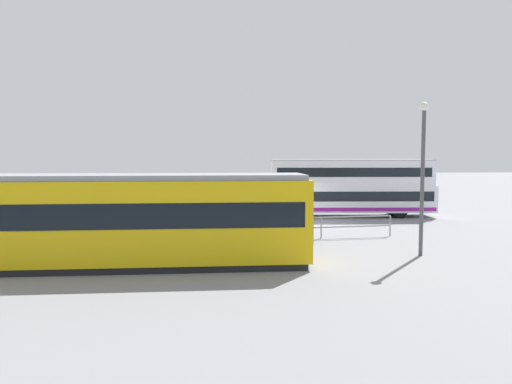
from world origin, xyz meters
TOP-DOWN VIEW (x-y plane):
  - ground_plane at (0.00, 0.00)m, footprint 160.00×160.00m
  - double_decker_bus at (-3.18, -3.07)m, footprint 10.97×2.70m
  - tram_yellow at (9.41, 11.19)m, footprint 15.26×3.29m
  - pedestrian_near_railing at (5.79, 6.24)m, footprint 0.41×0.41m
  - pedestrian_crossing at (1.11, 7.06)m, footprint 0.41×0.41m
  - pedestrian_railing at (0.29, 5.38)m, footprint 7.34×1.12m
  - info_sign at (3.54, 4.97)m, footprint 1.07×0.24m
  - street_lamp at (-3.08, 9.65)m, footprint 0.36×0.36m

SIDE VIEW (x-z plane):
  - ground_plane at x=0.00m, z-range 0.00..0.00m
  - pedestrian_railing at x=0.29m, z-range 0.20..1.28m
  - pedestrian_crossing at x=1.11m, z-range 0.14..1.89m
  - pedestrian_near_railing at x=5.79m, z-range 0.15..1.95m
  - info_sign at x=3.54m, z-range 0.46..2.83m
  - tram_yellow at x=9.41m, z-range 0.07..3.50m
  - double_decker_bus at x=-3.18m, z-range 0.04..3.88m
  - street_lamp at x=-3.08m, z-range 0.57..6.83m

